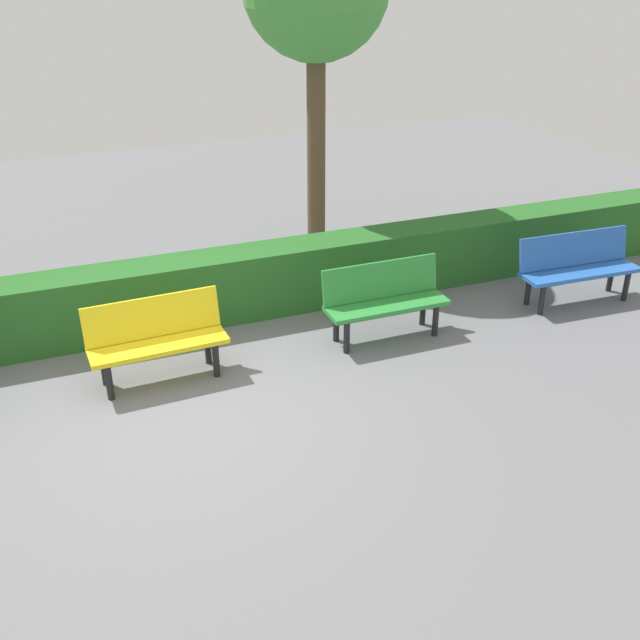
% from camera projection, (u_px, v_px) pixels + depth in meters
% --- Properties ---
extents(ground_plane, '(20.79, 20.79, 0.00)m').
position_uv_depth(ground_plane, '(178.00, 413.00, 7.32)').
color(ground_plane, slate).
extents(bench_blue, '(1.55, 0.53, 0.86)m').
position_uv_depth(bench_blue, '(577.00, 265.00, 9.37)').
color(bench_blue, blue).
rests_on(bench_blue, ground_plane).
extents(bench_green, '(1.41, 0.46, 0.86)m').
position_uv_depth(bench_green, '(384.00, 298.00, 8.53)').
color(bench_green, '#2D8C38').
rests_on(bench_green, ground_plane).
extents(bench_yellow, '(1.41, 0.52, 0.86)m').
position_uv_depth(bench_yellow, '(156.00, 337.00, 7.70)').
color(bench_yellow, yellow).
rests_on(bench_yellow, ground_plane).
extents(hedge_row, '(16.79, 0.55, 0.81)m').
position_uv_depth(hedge_row, '(243.00, 283.00, 9.05)').
color(hedge_row, '#266023').
rests_on(hedge_row, ground_plane).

